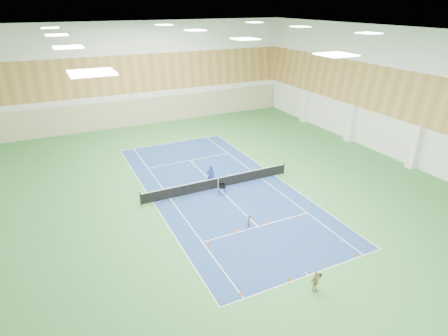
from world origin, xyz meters
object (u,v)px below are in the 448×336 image
object	(u,v)px
coach	(211,175)
child_apron	(316,281)
child_court	(250,221)
ball_cart	(222,189)
tennis_net	(218,182)

from	to	relation	value
coach	child_apron	bearing A→B (deg)	92.69
child_court	child_apron	xyz separation A→B (m)	(0.06, -6.83, 0.12)
ball_cart	tennis_net	bearing A→B (deg)	100.81
child_apron	tennis_net	bearing A→B (deg)	83.99
coach	child_apron	xyz separation A→B (m)	(-0.09, -13.63, -0.32)
tennis_net	child_court	distance (m)	6.18
coach	child_court	distance (m)	6.82
coach	child_apron	world-z (taller)	coach
tennis_net	child_court	world-z (taller)	tennis_net
tennis_net	child_court	xyz separation A→B (m)	(-0.53, -6.16, -0.05)
coach	child_court	world-z (taller)	coach
tennis_net	ball_cart	distance (m)	1.15
tennis_net	child_apron	distance (m)	13.00
tennis_net	child_apron	bearing A→B (deg)	-92.06
tennis_net	coach	world-z (taller)	coach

